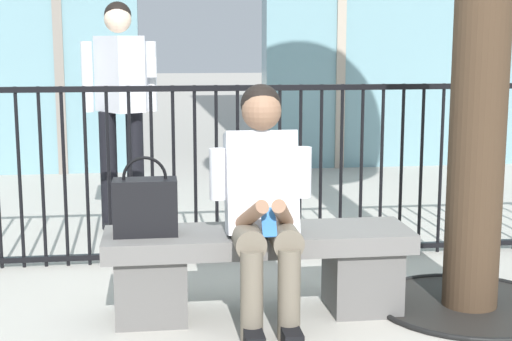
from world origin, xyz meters
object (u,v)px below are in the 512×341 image
Objects in this scene: seated_person_with_phone at (263,198)px; bystander_at_railing at (120,98)px; stone_bench at (258,263)px; handbag_on_bench at (145,206)px.

bystander_at_railing reaches higher than seated_person_with_phone.
seated_person_with_phone is 2.26m from bystander_at_railing.
stone_bench is 2.24m from bystander_at_railing.
seated_person_with_phone reaches higher than handbag_on_bench.
seated_person_with_phone is 0.71× the size of bystander_at_railing.
bystander_at_railing is (-0.78, 1.96, 0.73)m from stone_bench.
bystander_at_railing reaches higher than handbag_on_bench.
bystander_at_railing is at bearing 110.64° from seated_person_with_phone.
seated_person_with_phone is 2.99× the size of handbag_on_bench.
stone_bench is 1.32× the size of seated_person_with_phone.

